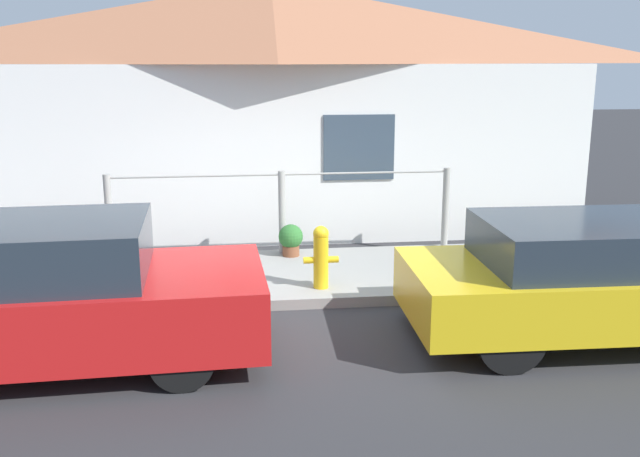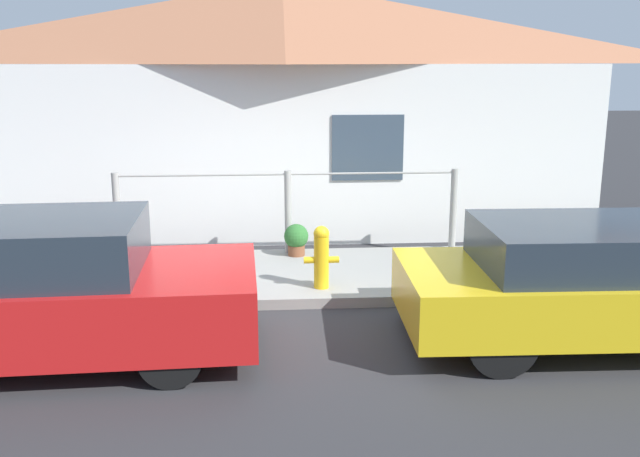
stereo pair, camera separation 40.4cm
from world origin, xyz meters
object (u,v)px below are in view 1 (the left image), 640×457
(car_right, at_px, (604,278))
(potted_plant_near_hydrant, at_px, (291,239))
(car_left, at_px, (39,296))
(fire_hydrant, at_px, (321,256))

(car_right, height_order, potted_plant_near_hydrant, car_right)
(car_right, bearing_deg, car_left, -178.52)
(car_left, height_order, potted_plant_near_hydrant, car_left)
(car_left, relative_size, car_right, 0.99)
(car_right, height_order, fire_hydrant, car_right)
(fire_hydrant, bearing_deg, potted_plant_near_hydrant, 99.48)
(car_left, bearing_deg, fire_hydrant, 27.16)
(fire_hydrant, relative_size, potted_plant_near_hydrant, 1.71)
(car_right, bearing_deg, potted_plant_near_hydrant, 135.71)
(car_left, xyz_separation_m, potted_plant_near_hydrant, (2.62, 3.09, -0.32))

